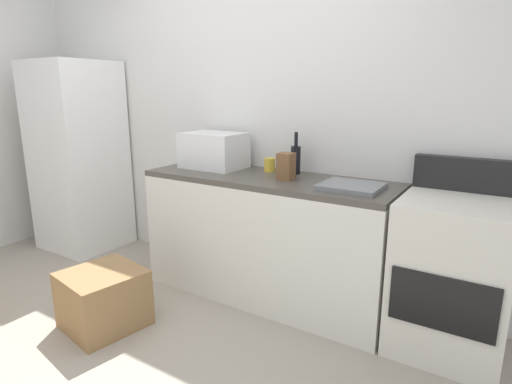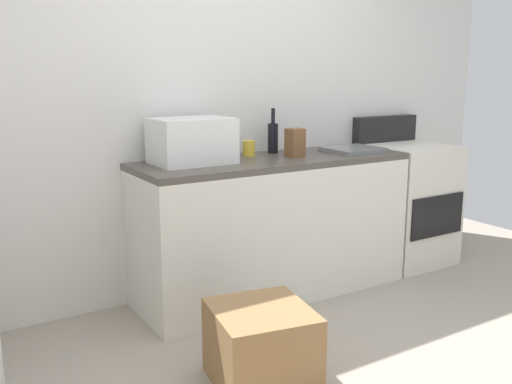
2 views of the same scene
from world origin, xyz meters
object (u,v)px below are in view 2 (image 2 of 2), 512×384
(stove_oven, at_px, (405,202))
(coffee_mug, at_px, (249,148))
(wine_bottle, at_px, (273,137))
(knife_block, at_px, (295,143))
(microwave, at_px, (192,141))
(cardboard_box_small, at_px, (261,346))

(stove_oven, height_order, coffee_mug, stove_oven)
(wine_bottle, relative_size, knife_block, 1.67)
(stove_oven, relative_size, knife_block, 6.11)
(microwave, bearing_deg, wine_bottle, 9.56)
(coffee_mug, xyz_separation_m, knife_block, (0.24, -0.18, 0.04))
(stove_oven, xyz_separation_m, microwave, (-1.75, 0.07, 0.57))
(coffee_mug, height_order, cardboard_box_small, coffee_mug)
(stove_oven, relative_size, cardboard_box_small, 2.41)
(wine_bottle, bearing_deg, microwave, -170.44)
(cardboard_box_small, bearing_deg, stove_oven, 26.11)
(stove_oven, xyz_separation_m, coffee_mug, (-1.30, 0.16, 0.48))
(stove_oven, height_order, cardboard_box_small, stove_oven)
(microwave, xyz_separation_m, cardboard_box_small, (-0.14, -1.00, -0.85))
(knife_block, height_order, cardboard_box_small, knife_block)
(stove_oven, relative_size, coffee_mug, 11.00)
(microwave, height_order, cardboard_box_small, microwave)
(coffee_mug, bearing_deg, cardboard_box_small, -118.54)
(coffee_mug, distance_m, knife_block, 0.30)
(coffee_mug, distance_m, cardboard_box_small, 1.45)
(cardboard_box_small, bearing_deg, wine_bottle, 54.43)
(microwave, distance_m, coffee_mug, 0.46)
(microwave, relative_size, knife_block, 2.56)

